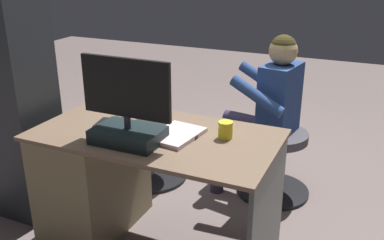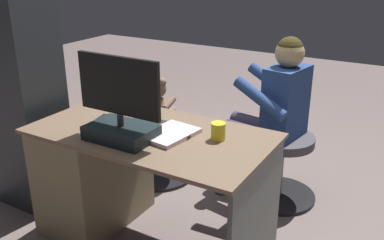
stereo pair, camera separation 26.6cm
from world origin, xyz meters
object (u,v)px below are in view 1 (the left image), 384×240
visitor_chair (275,157)px  teddy_bear (149,101)px  monitor (127,117)px  tv_remote (101,123)px  keyboard (167,128)px  office_chair_teddy (150,145)px  computer_mouse (118,118)px  cup (225,130)px  person (265,103)px  desk (106,175)px

visitor_chair → teddy_bear: bearing=9.3°
monitor → tv_remote: bearing=-27.7°
keyboard → office_chair_teddy: bearing=-52.9°
keyboard → computer_mouse: bearing=0.8°
tv_remote → teddy_bear: bearing=-93.0°
teddy_bear → visitor_chair: teddy_bear is taller
office_chair_teddy → cup: bearing=143.4°
monitor → office_chair_teddy: (0.37, -0.87, -0.59)m
cup → office_chair_teddy: bearing=-36.6°
person → keyboard: bearing=65.3°
teddy_bear → tv_remote: bearing=97.9°
office_chair_teddy → visitor_chair: same height
keyboard → cup: (-0.34, -0.02, 0.04)m
computer_mouse → keyboard: bearing=-179.2°
keyboard → office_chair_teddy: size_ratio=0.76×
teddy_bear → desk: bearing=97.3°
desk → tv_remote: 0.35m
computer_mouse → desk: bearing=45.0°
keyboard → office_chair_teddy: 0.92m
keyboard → computer_mouse: (0.32, 0.00, 0.01)m
computer_mouse → teddy_bear: (0.16, -0.65, -0.11)m
keyboard → teddy_bear: bearing=-53.3°
cup → visitor_chair: cup is taller
teddy_bear → cup: bearing=142.9°
visitor_chair → monitor: bearing=61.6°
tv_remote → teddy_bear: (0.10, -0.73, -0.10)m
teddy_bear → office_chair_teddy: bearing=90.0°
desk → keyboard: keyboard is taller
office_chair_teddy → tv_remote: bearing=98.0°
keyboard → monitor: bearing=66.1°
person → monitor: bearing=65.5°
tv_remote → teddy_bear: teddy_bear is taller
desk → office_chair_teddy: size_ratio=2.42×
monitor → office_chair_teddy: bearing=-66.6°
desk → office_chair_teddy: bearing=-82.6°
desk → monitor: (-0.28, 0.16, 0.48)m
computer_mouse → tv_remote: size_ratio=0.64×
monitor → visitor_chair: bearing=-118.4°
office_chair_teddy → teddy_bear: bearing=-90.0°
desk → computer_mouse: bearing=-135.0°
monitor → keyboard: size_ratio=1.20×
cup → visitor_chair: 0.92m
computer_mouse → tv_remote: computer_mouse is taller
visitor_chair → person: 0.41m
office_chair_teddy → computer_mouse: bearing=104.1°
computer_mouse → teddy_bear: teddy_bear is taller
monitor → teddy_bear: bearing=-66.8°
cup → office_chair_teddy: 1.14m
monitor → cup: 0.52m
office_chair_teddy → teddy_bear: teddy_bear is taller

